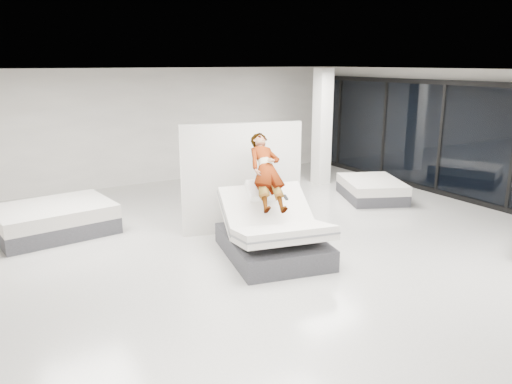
{
  "coord_description": "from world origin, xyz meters",
  "views": [
    {
      "loc": [
        -4.65,
        -6.52,
        3.36
      ],
      "look_at": [
        -0.07,
        1.24,
        1.0
      ],
      "focal_mm": 35.0,
      "sensor_mm": 36.0,
      "label": 1
    }
  ],
  "objects_px": {
    "divider_panel": "(242,178)",
    "column": "(322,127)",
    "person": "(267,183)",
    "flat_bed_left_far": "(55,219)",
    "remote": "(286,197)",
    "flat_bed_right_far": "(372,189)",
    "hero_bed": "(273,235)"
  },
  "relations": [
    {
      "from": "divider_panel",
      "to": "flat_bed_left_far",
      "type": "relative_size",
      "value": 1.04
    },
    {
      "from": "hero_bed",
      "to": "remote",
      "type": "xyz_separation_m",
      "value": [
        0.21,
        -0.08,
        0.68
      ]
    },
    {
      "from": "remote",
      "to": "flat_bed_left_far",
      "type": "relative_size",
      "value": 0.06
    },
    {
      "from": "remote",
      "to": "divider_panel",
      "type": "xyz_separation_m",
      "value": [
        -0.01,
        1.54,
        0.03
      ]
    },
    {
      "from": "divider_panel",
      "to": "person",
      "type": "bearing_deg",
      "value": -81.22
    },
    {
      "from": "hero_bed",
      "to": "person",
      "type": "distance_m",
      "value": 0.93
    },
    {
      "from": "person",
      "to": "flat_bed_right_far",
      "type": "relative_size",
      "value": 0.77
    },
    {
      "from": "remote",
      "to": "column",
      "type": "bearing_deg",
      "value": 58.07
    },
    {
      "from": "remote",
      "to": "flat_bed_right_far",
      "type": "xyz_separation_m",
      "value": [
        4.02,
        2.07,
        -0.83
      ]
    },
    {
      "from": "hero_bed",
      "to": "flat_bed_left_far",
      "type": "bearing_deg",
      "value": 133.83
    },
    {
      "from": "hero_bed",
      "to": "person",
      "type": "height_order",
      "value": "person"
    },
    {
      "from": "divider_panel",
      "to": "column",
      "type": "distance_m",
      "value": 4.74
    },
    {
      "from": "flat_bed_right_far",
      "to": "flat_bed_left_far",
      "type": "height_order",
      "value": "flat_bed_left_far"
    },
    {
      "from": "column",
      "to": "remote",
      "type": "bearing_deg",
      "value": -134.06
    },
    {
      "from": "hero_bed",
      "to": "flat_bed_left_far",
      "type": "xyz_separation_m",
      "value": [
        -3.12,
        3.25,
        -0.1
      ]
    },
    {
      "from": "divider_panel",
      "to": "column",
      "type": "height_order",
      "value": "column"
    },
    {
      "from": "flat_bed_left_far",
      "to": "divider_panel",
      "type": "bearing_deg",
      "value": -28.36
    },
    {
      "from": "flat_bed_right_far",
      "to": "hero_bed",
      "type": "bearing_deg",
      "value": -154.76
    },
    {
      "from": "hero_bed",
      "to": "divider_panel",
      "type": "relative_size",
      "value": 0.98
    },
    {
      "from": "hero_bed",
      "to": "divider_panel",
      "type": "distance_m",
      "value": 1.63
    },
    {
      "from": "flat_bed_right_far",
      "to": "flat_bed_left_far",
      "type": "xyz_separation_m",
      "value": [
        -7.34,
        1.26,
        0.05
      ]
    },
    {
      "from": "divider_panel",
      "to": "flat_bed_left_far",
      "type": "height_order",
      "value": "divider_panel"
    },
    {
      "from": "flat_bed_right_far",
      "to": "flat_bed_left_far",
      "type": "relative_size",
      "value": 0.93
    },
    {
      "from": "remote",
      "to": "column",
      "type": "distance_m",
      "value": 5.71
    },
    {
      "from": "hero_bed",
      "to": "flat_bed_left_far",
      "type": "height_order",
      "value": "hero_bed"
    },
    {
      "from": "person",
      "to": "flat_bed_left_far",
      "type": "bearing_deg",
      "value": 149.43
    },
    {
      "from": "hero_bed",
      "to": "flat_bed_right_far",
      "type": "bearing_deg",
      "value": 25.24
    },
    {
      "from": "hero_bed",
      "to": "remote",
      "type": "distance_m",
      "value": 0.71
    },
    {
      "from": "remote",
      "to": "flat_bed_right_far",
      "type": "height_order",
      "value": "remote"
    },
    {
      "from": "person",
      "to": "divider_panel",
      "type": "bearing_deg",
      "value": 95.75
    },
    {
      "from": "hero_bed",
      "to": "flat_bed_right_far",
      "type": "xyz_separation_m",
      "value": [
        4.22,
        1.99,
        -0.15
      ]
    },
    {
      "from": "person",
      "to": "flat_bed_left_far",
      "type": "relative_size",
      "value": 0.71
    }
  ]
}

